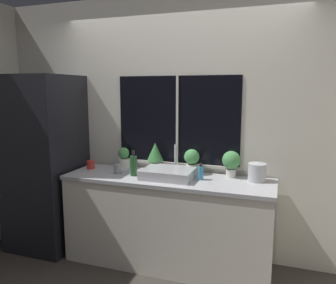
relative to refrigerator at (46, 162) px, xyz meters
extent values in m
plane|color=#38332D|center=(1.42, -0.27, -0.95)|extent=(14.00, 14.00, 0.00)
cube|color=beige|center=(1.42, 0.37, 0.40)|extent=(8.00, 0.06, 2.70)
cube|color=black|center=(1.42, 0.34, 0.48)|extent=(1.31, 0.01, 0.91)
cube|color=beige|center=(1.42, 0.33, 0.48)|extent=(0.02, 0.01, 0.91)
cube|color=beige|center=(1.42, 0.33, 0.02)|extent=(1.37, 0.04, 0.03)
cube|color=beige|center=(-0.63, 1.23, 0.40)|extent=(0.06, 7.00, 2.70)
cube|color=silver|center=(1.42, 0.01, -0.52)|extent=(2.02, 0.58, 0.86)
cube|color=#ADADB2|center=(1.42, 0.01, -0.07)|extent=(2.04, 0.60, 0.03)
cube|color=black|center=(0.00, 0.00, 0.00)|extent=(0.70, 0.71, 1.89)
cube|color=#ADADB2|center=(1.44, 0.01, 0.00)|extent=(0.49, 0.38, 0.09)
cylinder|color=#B7B7BC|center=(1.44, 0.23, -0.03)|extent=(0.04, 0.04, 0.03)
cylinder|color=#B7B7BC|center=(1.44, 0.23, 0.11)|extent=(0.02, 0.02, 0.26)
cylinder|color=silver|center=(0.84, 0.23, 0.00)|extent=(0.13, 0.13, 0.11)
sphere|color=#478E4C|center=(0.84, 0.23, 0.12)|extent=(0.12, 0.12, 0.12)
cylinder|color=silver|center=(1.21, 0.23, 0.00)|extent=(0.13, 0.13, 0.11)
cone|color=#387A3D|center=(1.21, 0.23, 0.15)|extent=(0.17, 0.17, 0.19)
cylinder|color=silver|center=(1.61, 0.23, 0.00)|extent=(0.12, 0.12, 0.10)
sphere|color=#478E4C|center=(1.61, 0.23, 0.12)|extent=(0.15, 0.15, 0.15)
cylinder|color=silver|center=(2.00, 0.23, -0.01)|extent=(0.09, 0.09, 0.08)
sphere|color=#478E4C|center=(2.00, 0.23, 0.12)|extent=(0.18, 0.18, 0.18)
cylinder|color=teal|center=(1.75, 0.04, 0.01)|extent=(0.05, 0.05, 0.13)
cylinder|color=black|center=(1.75, 0.04, 0.09)|extent=(0.02, 0.02, 0.04)
cylinder|color=#235128|center=(1.08, -0.03, 0.05)|extent=(0.07, 0.07, 0.20)
cylinder|color=black|center=(1.08, -0.03, 0.18)|extent=(0.03, 0.03, 0.06)
cylinder|color=#B72D28|center=(0.52, 0.08, -0.01)|extent=(0.08, 0.08, 0.09)
cylinder|color=gray|center=(0.89, 0.00, 0.00)|extent=(0.08, 0.08, 0.09)
cylinder|color=#B2B2B7|center=(2.25, 0.17, 0.03)|extent=(0.17, 0.17, 0.17)
cone|color=#B2B2B7|center=(2.25, 0.17, 0.13)|extent=(0.14, 0.14, 0.02)
camera|label=1|loc=(2.43, -2.90, 0.80)|focal=35.00mm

